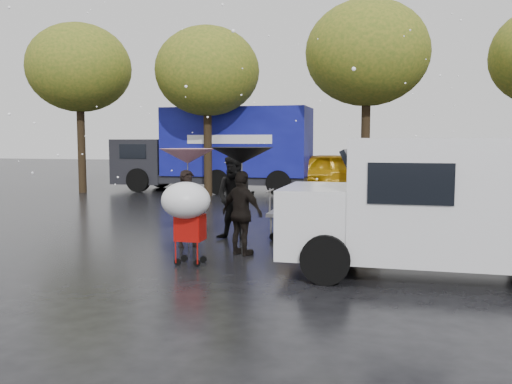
% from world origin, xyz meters
% --- Properties ---
extents(ground, '(90.00, 90.00, 0.00)m').
position_xyz_m(ground, '(0.00, 0.00, 0.00)').
color(ground, black).
rests_on(ground, ground).
extents(person_pink, '(0.68, 0.66, 1.57)m').
position_xyz_m(person_pink, '(-0.55, 0.26, 0.79)').
color(person_pink, black).
rests_on(person_pink, ground).
extents(person_middle, '(0.96, 0.77, 1.85)m').
position_xyz_m(person_middle, '(0.17, 1.21, 0.93)').
color(person_middle, black).
rests_on(person_middle, ground).
extents(person_black, '(1.02, 0.75, 1.60)m').
position_xyz_m(person_black, '(0.72, -0.25, 0.80)').
color(person_black, black).
rests_on(person_black, ground).
extents(umbrella_pink, '(1.12, 1.12, 2.00)m').
position_xyz_m(umbrella_pink, '(-0.55, 0.26, 1.85)').
color(umbrella_pink, '#4C4C4C').
rests_on(umbrella_pink, ground).
extents(umbrella_black, '(1.17, 1.17, 2.04)m').
position_xyz_m(umbrella_black, '(0.72, -0.25, 1.89)').
color(umbrella_black, '#4C4C4C').
rests_on(umbrella_black, ground).
extents(vendor_cart, '(1.52, 0.80, 1.27)m').
position_xyz_m(vendor_cart, '(1.66, 1.68, 0.73)').
color(vendor_cart, slate).
rests_on(vendor_cart, ground).
extents(shopping_cart, '(0.84, 0.84, 1.46)m').
position_xyz_m(shopping_cart, '(0.04, -1.34, 1.06)').
color(shopping_cart, '#B20E0A').
rests_on(shopping_cart, ground).
extents(white_van, '(4.91, 2.18, 2.20)m').
position_xyz_m(white_van, '(4.31, -0.98, 1.16)').
color(white_van, white).
rests_on(white_van, ground).
extents(blue_truck, '(8.30, 2.60, 3.50)m').
position_xyz_m(blue_truck, '(-3.67, 11.87, 1.76)').
color(blue_truck, navy).
rests_on(blue_truck, ground).
extents(box_ground_near, '(0.56, 0.49, 0.42)m').
position_xyz_m(box_ground_near, '(2.98, 1.36, 0.21)').
color(box_ground_near, brown).
rests_on(box_ground_near, ground).
extents(box_ground_far, '(0.45, 0.37, 0.32)m').
position_xyz_m(box_ground_far, '(2.68, 2.20, 0.16)').
color(box_ground_far, brown).
rests_on(box_ground_far, ground).
extents(yellow_taxi, '(5.23, 3.16, 1.67)m').
position_xyz_m(yellow_taxi, '(1.34, 12.92, 0.83)').
color(yellow_taxi, '#DD9D0B').
rests_on(yellow_taxi, ground).
extents(tree_row, '(21.60, 4.40, 7.12)m').
position_xyz_m(tree_row, '(-0.47, 10.00, 5.02)').
color(tree_row, black).
rests_on(tree_row, ground).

